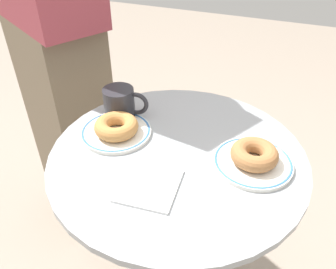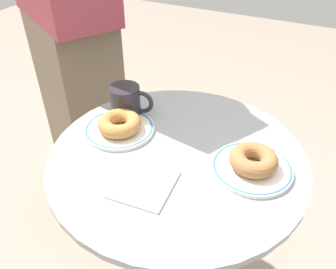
{
  "view_description": "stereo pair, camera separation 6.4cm",
  "coord_description": "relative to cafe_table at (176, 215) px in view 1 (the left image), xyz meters",
  "views": [
    {
      "loc": [
        0.21,
        -0.62,
        1.31
      ],
      "look_at": [
        -0.03,
        0.0,
        0.81
      ],
      "focal_mm": 36.76,
      "sensor_mm": 36.0,
      "label": 1
    },
    {
      "loc": [
        0.27,
        -0.59,
        1.31
      ],
      "look_at": [
        -0.03,
        0.0,
        0.81
      ],
      "focal_mm": 36.76,
      "sensor_mm": 36.0,
      "label": 2
    }
  ],
  "objects": [
    {
      "name": "cafe_table",
      "position": [
        0.0,
        0.0,
        0.0
      ],
      "size": [
        0.63,
        0.63,
        0.76
      ],
      "color": "#999EA3",
      "rests_on": "ground"
    },
    {
      "name": "plate_left",
      "position": [
        -0.18,
        0.02,
        0.24
      ],
      "size": [
        0.19,
        0.19,
        0.01
      ],
      "color": "white",
      "rests_on": "cafe_table"
    },
    {
      "name": "plate_right",
      "position": [
        0.18,
        0.02,
        0.24
      ],
      "size": [
        0.19,
        0.19,
        0.01
      ],
      "color": "white",
      "rests_on": "cafe_table"
    },
    {
      "name": "donut_old_fashioned",
      "position": [
        -0.17,
        0.01,
        0.26
      ],
      "size": [
        0.13,
        0.13,
        0.04
      ],
      "primitive_type": "torus",
      "rotation": [
        0.0,
        0.0,
        4.87
      ],
      "color": "#BC7F42",
      "rests_on": "plate_left"
    },
    {
      "name": "donut_cinnamon",
      "position": [
        0.18,
        0.02,
        0.26
      ],
      "size": [
        0.13,
        0.13,
        0.04
      ],
      "primitive_type": "torus",
      "rotation": [
        0.0,
        0.0,
        4.55
      ],
      "color": "#A36B3D",
      "rests_on": "plate_right"
    },
    {
      "name": "paper_napkin",
      "position": [
        -0.02,
        -0.13,
        0.23
      ],
      "size": [
        0.14,
        0.14,
        0.01
      ],
      "primitive_type": "cube",
      "rotation": [
        0.0,
        0.0,
        0.08
      ],
      "color": "white",
      "rests_on": "cafe_table"
    },
    {
      "name": "coffee_mug",
      "position": [
        -0.2,
        0.09,
        0.27
      ],
      "size": [
        0.12,
        0.09,
        0.09
      ],
      "color": "#28282D",
      "rests_on": "cafe_table"
    },
    {
      "name": "person_figure",
      "position": [
        -0.57,
        0.32,
        0.33
      ],
      "size": [
        0.49,
        0.4,
        1.76
      ],
      "color": "brown",
      "rests_on": "ground"
    }
  ]
}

